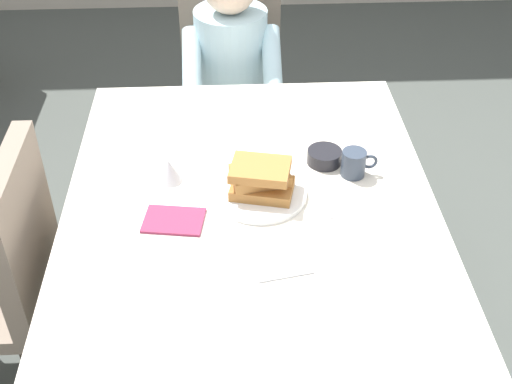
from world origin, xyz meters
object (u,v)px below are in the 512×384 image
diner_person (232,69)px  plate_breakfast (260,193)px  chair_diner (232,81)px  breakfast_stack (261,178)px  cup_coffee (354,163)px  bowl_butter (324,157)px  syrup_pitcher (169,171)px  spoon_near_edge (286,276)px  chair_left_side (1,271)px  dining_table_main (252,233)px  knife_right_of_plate (324,197)px  fork_left_of_plate (196,201)px

diner_person → plate_breakfast: (0.07, -0.95, 0.08)m
chair_diner → plate_breakfast: (0.07, -1.10, 0.22)m
breakfast_stack → cup_coffee: bearing=17.2°
bowl_butter → syrup_pitcher: size_ratio=1.37×
diner_person → cup_coffee: 0.94m
spoon_near_edge → chair_left_side: bearing=151.0°
dining_table_main → chair_diner: chair_diner is taller
bowl_butter → knife_right_of_plate: 0.18m
chair_diner → plate_breakfast: 1.13m
spoon_near_edge → breakfast_stack: bearing=86.7°
diner_person → fork_left_of_plate: (-0.12, -0.97, 0.07)m
cup_coffee → spoon_near_edge: cup_coffee is taller
cup_coffee → spoon_near_edge: (-0.25, -0.43, -0.04)m
plate_breakfast → bowl_butter: bowl_butter is taller
plate_breakfast → chair_diner: bearing=93.4°
cup_coffee → fork_left_of_plate: 0.50m
plate_breakfast → fork_left_of_plate: plate_breakfast is taller
bowl_butter → spoon_near_edge: bearing=-108.3°
chair_diner → fork_left_of_plate: (-0.12, -1.12, 0.21)m
dining_table_main → knife_right_of_plate: size_ratio=7.62×
spoon_near_edge → chair_diner: bearing=83.6°
dining_table_main → chair_left_side: size_ratio=1.64×
bowl_butter → fork_left_of_plate: bowl_butter is taller
breakfast_stack → cup_coffee: 0.31m
cup_coffee → knife_right_of_plate: 0.16m
syrup_pitcher → knife_right_of_plate: (0.46, -0.11, -0.04)m
dining_table_main → diner_person: 1.01m
chair_diner → syrup_pitcher: chair_diner is taller
diner_person → plate_breakfast: bearing=94.0°
breakfast_stack → syrup_pitcher: 0.29m
dining_table_main → bowl_butter: bearing=43.0°
chair_diner → spoon_near_edge: (0.11, -1.45, 0.21)m
breakfast_stack → syrup_pitcher: size_ratio=2.55×
chair_diner → fork_left_of_plate: chair_diner is taller
plate_breakfast → cup_coffee: cup_coffee is taller
breakfast_stack → bowl_butter: 0.27m
knife_right_of_plate → chair_diner: bearing=9.3°
bowl_butter → dining_table_main: bearing=-137.0°
fork_left_of_plate → knife_right_of_plate: size_ratio=0.90×
fork_left_of_plate → knife_right_of_plate: 0.38m
chair_diner → syrup_pitcher: 1.07m
diner_person → fork_left_of_plate: size_ratio=6.22×
breakfast_stack → bowl_butter: bearing=37.0°
cup_coffee → syrup_pitcher: (-0.57, -0.00, -0.01)m
chair_diner → fork_left_of_plate: size_ratio=5.17×
chair_left_side → breakfast_stack: 0.85m
knife_right_of_plate → breakfast_stack: bearing=80.3°
dining_table_main → diner_person: size_ratio=1.36×
syrup_pitcher → fork_left_of_plate: 0.14m
bowl_butter → fork_left_of_plate: 0.44m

